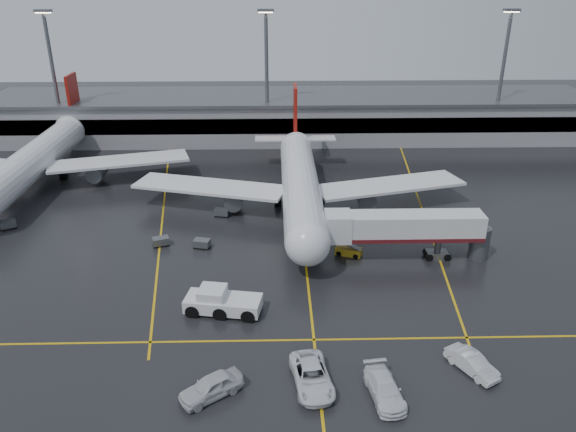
{
  "coord_description": "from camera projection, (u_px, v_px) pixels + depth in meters",
  "views": [
    {
      "loc": [
        -3.51,
        -65.67,
        32.43
      ],
      "look_at": [
        -2.0,
        -2.0,
        4.0
      ],
      "focal_mm": 34.92,
      "sensor_mm": 36.0,
      "label": 1
    }
  ],
  "objects": [
    {
      "name": "light_mast_right",
      "position": [
        503.0,
        70.0,
        106.55
      ],
      "size": [
        3.0,
        1.2,
        25.45
      ],
      "color": "#595B60",
      "rests_on": "ground"
    },
    {
      "name": "belt_loader",
      "position": [
        349.0,
        251.0,
        68.67
      ],
      "size": [
        3.44,
        2.4,
        2.01
      ],
      "color": "gold",
      "rests_on": "ground"
    },
    {
      "name": "apron_line_left",
      "position": [
        163.0,
        209.0,
        81.94
      ],
      "size": [
        9.99,
        69.35,
        0.02
      ],
      "primitive_type": "cube",
      "rotation": [
        0.0,
        0.0,
        0.14
      ],
      "color": "gold",
      "rests_on": "ground"
    },
    {
      "name": "baggage_cart_a",
      "position": [
        202.0,
        243.0,
        70.37
      ],
      "size": [
        2.26,
        1.75,
        1.12
      ],
      "color": "#595B60",
      "rests_on": "ground"
    },
    {
      "name": "apron_line_centre",
      "position": [
        303.0,
        237.0,
        73.24
      ],
      "size": [
        0.25,
        90.0,
        0.02
      ],
      "primitive_type": "cube",
      "color": "gold",
      "rests_on": "ground"
    },
    {
      "name": "service_van_a",
      "position": [
        312.0,
        376.0,
        47.08
      ],
      "size": [
        3.9,
        6.9,
        1.82
      ],
      "primitive_type": "imported",
      "rotation": [
        0.0,
        0.0,
        0.14
      ],
      "color": "white",
      "rests_on": "ground"
    },
    {
      "name": "apron_line_stop",
      "position": [
        314.0,
        340.0,
        53.16
      ],
      "size": [
        60.0,
        0.25,
        0.02
      ],
      "primitive_type": "cube",
      "color": "gold",
      "rests_on": "ground"
    },
    {
      "name": "service_van_d",
      "position": [
        211.0,
        387.0,
        45.88
      ],
      "size": [
        5.74,
        4.97,
        1.87
      ],
      "primitive_type": "imported",
      "rotation": [
        0.0,
        0.0,
        -0.95
      ],
      "color": "silver",
      "rests_on": "ground"
    },
    {
      "name": "baggage_cart_c",
      "position": [
        222.0,
        212.0,
        79.32
      ],
      "size": [
        2.18,
        1.6,
        1.12
      ],
      "color": "#595B60",
      "rests_on": "ground"
    },
    {
      "name": "terminal",
      "position": [
        292.0,
        116.0,
        115.24
      ],
      "size": [
        122.0,
        19.0,
        8.6
      ],
      "color": "gray",
      "rests_on": "ground"
    },
    {
      "name": "baggage_cart_b",
      "position": [
        161.0,
        241.0,
        70.9
      ],
      "size": [
        2.32,
        1.9,
        1.12
      ],
      "color": "#595B60",
      "rests_on": "ground"
    },
    {
      "name": "apron_line_right",
      "position": [
        421.0,
        206.0,
        82.76
      ],
      "size": [
        7.57,
        69.64,
        0.02
      ],
      "primitive_type": "cube",
      "rotation": [
        0.0,
        0.0,
        -0.1
      ],
      "color": "gold",
      "rests_on": "ground"
    },
    {
      "name": "second_airliner",
      "position": [
        37.0,
        158.0,
        90.43
      ],
      "size": [
        48.8,
        45.6,
        14.1
      ],
      "color": "silver",
      "rests_on": "ground"
    },
    {
      "name": "service_van_c",
      "position": [
        472.0,
        363.0,
        48.77
      ],
      "size": [
        4.07,
        5.28,
        1.67
      ],
      "primitive_type": "imported",
      "rotation": [
        0.0,
        0.0,
        0.52
      ],
      "color": "silver",
      "rests_on": "ground"
    },
    {
      "name": "baggage_cart_e",
      "position": [
        8.0,
        224.0,
        75.55
      ],
      "size": [
        2.38,
        2.12,
        1.12
      ],
      "color": "#595B60",
      "rests_on": "ground"
    },
    {
      "name": "pushback_tractor",
      "position": [
        221.0,
        302.0,
        57.12
      ],
      "size": [
        8.12,
        4.46,
        2.76
      ],
      "color": "silver",
      "rests_on": "ground"
    },
    {
      "name": "service_van_b",
      "position": [
        385.0,
        389.0,
        45.79
      ],
      "size": [
        3.16,
        6.09,
        1.69
      ],
      "primitive_type": "imported",
      "rotation": [
        0.0,
        0.0,
        0.14
      ],
      "color": "white",
      "rests_on": "ground"
    },
    {
      "name": "main_airliner",
      "position": [
        300.0,
        181.0,
        80.38
      ],
      "size": [
        48.8,
        45.6,
        14.1
      ],
      "color": "silver",
      "rests_on": "ground"
    },
    {
      "name": "ground",
      "position": [
        303.0,
        237.0,
        73.24
      ],
      "size": [
        220.0,
        220.0,
        0.0
      ],
      "primitive_type": "plane",
      "color": "black",
      "rests_on": "ground"
    },
    {
      "name": "light_mast_mid",
      "position": [
        267.0,
        71.0,
        105.58
      ],
      "size": [
        3.0,
        1.2,
        25.45
      ],
      "color": "#595B60",
      "rests_on": "ground"
    },
    {
      "name": "light_mast_left",
      "position": [
        53.0,
        72.0,
        104.71
      ],
      "size": [
        3.0,
        1.2,
        25.45
      ],
      "color": "#595B60",
      "rests_on": "ground"
    },
    {
      "name": "jet_bridge",
      "position": [
        405.0,
        229.0,
        66.42
      ],
      "size": [
        19.9,
        3.4,
        6.05
      ],
      "color": "silver",
      "rests_on": "ground"
    }
  ]
}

